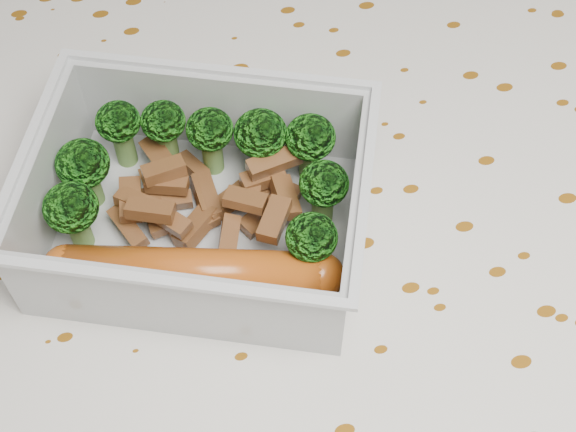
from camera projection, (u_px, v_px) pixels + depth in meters
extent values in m
cube|color=brown|center=(306.00, 275.00, 0.42)|extent=(1.40, 0.90, 0.04)
cube|color=silver|center=(307.00, 252.00, 0.40)|extent=(1.46, 0.96, 0.01)
cube|color=silver|center=(204.00, 230.00, 0.40)|extent=(0.18, 0.16, 0.00)
cube|color=silver|center=(221.00, 112.00, 0.41)|extent=(0.14, 0.06, 0.05)
cube|color=silver|center=(173.00, 303.00, 0.35)|extent=(0.14, 0.06, 0.05)
cube|color=silver|center=(353.00, 218.00, 0.37)|extent=(0.04, 0.10, 0.05)
cube|color=silver|center=(49.00, 182.00, 0.38)|extent=(0.04, 0.10, 0.05)
cube|color=silver|center=(219.00, 70.00, 0.39)|extent=(0.15, 0.06, 0.00)
cube|color=silver|center=(163.00, 281.00, 0.32)|extent=(0.15, 0.06, 0.00)
cube|color=silver|center=(366.00, 186.00, 0.35)|extent=(0.05, 0.11, 0.00)
cube|color=silver|center=(26.00, 147.00, 0.36)|extent=(0.05, 0.11, 0.00)
cylinder|color=#608C3F|center=(125.00, 146.00, 0.41)|extent=(0.01, 0.01, 0.02)
ellipsoid|color=#278817|center=(118.00, 121.00, 0.40)|extent=(0.02, 0.02, 0.02)
cylinder|color=#608C3F|center=(168.00, 146.00, 0.41)|extent=(0.01, 0.01, 0.02)
ellipsoid|color=#278817|center=(163.00, 121.00, 0.40)|extent=(0.02, 0.02, 0.02)
cylinder|color=#608C3F|center=(213.00, 154.00, 0.41)|extent=(0.01, 0.01, 0.02)
ellipsoid|color=#278817|center=(210.00, 129.00, 0.40)|extent=(0.02, 0.02, 0.02)
cylinder|color=#608C3F|center=(262.00, 158.00, 0.41)|extent=(0.01, 0.01, 0.02)
ellipsoid|color=#278817|center=(260.00, 134.00, 0.40)|extent=(0.03, 0.03, 0.02)
cylinder|color=#608C3F|center=(310.00, 162.00, 0.41)|extent=(0.01, 0.01, 0.02)
ellipsoid|color=#278817|center=(310.00, 137.00, 0.39)|extent=(0.03, 0.03, 0.02)
cylinder|color=#608C3F|center=(91.00, 187.00, 0.40)|extent=(0.01, 0.01, 0.02)
ellipsoid|color=#278817|center=(83.00, 164.00, 0.38)|extent=(0.03, 0.03, 0.02)
cylinder|color=#608C3F|center=(322.00, 207.00, 0.39)|extent=(0.01, 0.01, 0.02)
ellipsoid|color=#278817|center=(324.00, 184.00, 0.38)|extent=(0.02, 0.02, 0.02)
cylinder|color=#608C3F|center=(80.00, 230.00, 0.39)|extent=(0.01, 0.01, 0.02)
ellipsoid|color=#278817|center=(71.00, 207.00, 0.37)|extent=(0.03, 0.03, 0.02)
cylinder|color=#608C3F|center=(311.00, 259.00, 0.38)|extent=(0.01, 0.01, 0.02)
ellipsoid|color=#278817|center=(312.00, 237.00, 0.36)|extent=(0.02, 0.02, 0.02)
cube|color=brown|center=(150.00, 210.00, 0.38)|extent=(0.03, 0.02, 0.01)
cube|color=brown|center=(128.00, 227.00, 0.39)|extent=(0.02, 0.03, 0.01)
cube|color=brown|center=(229.00, 235.00, 0.38)|extent=(0.02, 0.02, 0.01)
cube|color=brown|center=(206.00, 195.00, 0.40)|extent=(0.01, 0.02, 0.01)
cube|color=brown|center=(172.00, 201.00, 0.40)|extent=(0.02, 0.01, 0.01)
cube|color=brown|center=(164.00, 170.00, 0.39)|extent=(0.02, 0.01, 0.01)
cube|color=brown|center=(155.00, 211.00, 0.40)|extent=(0.01, 0.03, 0.01)
cube|color=brown|center=(208.00, 196.00, 0.40)|extent=(0.01, 0.03, 0.01)
cube|color=brown|center=(274.00, 162.00, 0.39)|extent=(0.03, 0.01, 0.01)
cube|color=brown|center=(262.00, 217.00, 0.40)|extent=(0.03, 0.02, 0.01)
cube|color=brown|center=(245.00, 200.00, 0.38)|extent=(0.02, 0.02, 0.01)
cube|color=brown|center=(180.00, 232.00, 0.39)|extent=(0.02, 0.02, 0.01)
cube|color=brown|center=(197.00, 226.00, 0.39)|extent=(0.02, 0.01, 0.01)
cube|color=brown|center=(229.00, 201.00, 0.40)|extent=(0.03, 0.02, 0.01)
cube|color=brown|center=(274.00, 219.00, 0.38)|extent=(0.02, 0.03, 0.01)
cube|color=brown|center=(192.00, 166.00, 0.41)|extent=(0.02, 0.02, 0.01)
cube|color=brown|center=(172.00, 221.00, 0.38)|extent=(0.02, 0.02, 0.01)
cube|color=brown|center=(155.00, 185.00, 0.41)|extent=(0.01, 0.02, 0.01)
cube|color=brown|center=(159.00, 154.00, 0.41)|extent=(0.02, 0.02, 0.01)
cube|color=brown|center=(130.00, 199.00, 0.39)|extent=(0.01, 0.03, 0.01)
cube|color=brown|center=(167.00, 184.00, 0.40)|extent=(0.02, 0.02, 0.01)
cube|color=brown|center=(261.00, 191.00, 0.41)|extent=(0.02, 0.03, 0.01)
cube|color=brown|center=(254.00, 184.00, 0.40)|extent=(0.01, 0.02, 0.01)
cube|color=brown|center=(196.00, 227.00, 0.39)|extent=(0.03, 0.03, 0.01)
cube|color=brown|center=(281.00, 187.00, 0.41)|extent=(0.02, 0.02, 0.01)
cube|color=brown|center=(263.00, 178.00, 0.40)|extent=(0.02, 0.01, 0.01)
cube|color=brown|center=(285.00, 198.00, 0.39)|extent=(0.01, 0.02, 0.01)
cube|color=brown|center=(140.00, 203.00, 0.39)|extent=(0.03, 0.02, 0.01)
cylinder|color=#AB4B13|center=(193.00, 272.00, 0.37)|extent=(0.12, 0.05, 0.02)
sphere|color=#AB4B13|center=(321.00, 276.00, 0.37)|extent=(0.02, 0.02, 0.02)
sphere|color=#AB4B13|center=(66.00, 268.00, 0.37)|extent=(0.02, 0.02, 0.02)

